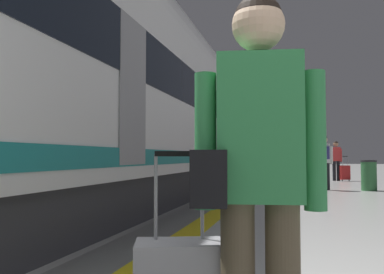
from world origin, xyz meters
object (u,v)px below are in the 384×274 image
traveller_foreground (256,167)px  passenger_near (283,159)px  passenger_mid (336,158)px  duffel_bag_far (314,185)px  duffel_bag_near (293,183)px  suitcase_mid (345,173)px  high_speed_train (148,98)px  waste_bin (369,175)px  passenger_far (324,158)px

traveller_foreground → passenger_near: 12.33m
passenger_mid → duffel_bag_far: (-1.14, -5.40, -0.82)m
duffel_bag_near → suitcase_mid: bearing=62.7°
high_speed_train → waste_bin: (5.74, 3.38, -2.04)m
passenger_mid → passenger_far: 5.18m
duffel_bag_far → waste_bin: bearing=12.4°
traveller_foreground → passenger_near: bearing=91.0°
high_speed_train → traveller_foreground: size_ratio=17.40×
traveller_foreground → suitcase_mid: traveller_foreground is taller
passenger_near → traveller_foreground: bearing=-89.0°
duffel_bag_near → duffel_bag_far: same height
duffel_bag_near → passenger_mid: (1.76, 4.21, 0.82)m
high_speed_train → passenger_near: high_speed_train is taller
traveller_foreground → waste_bin: (2.29, 11.34, -0.51)m
duffel_bag_near → suitcase_mid: 4.54m
passenger_mid → passenger_far: size_ratio=1.01×
high_speed_train → traveller_foreground: 8.81m
suitcase_mid → duffel_bag_far: 5.43m
passenger_near → duffel_bag_far: passenger_near is taller
passenger_far → passenger_near: bearing=140.1°
passenger_near → duffel_bag_near: passenger_near is taller
duffel_bag_near → waste_bin: size_ratio=0.48×
traveller_foreground → high_speed_train: bearing=113.4°
high_speed_train → suitcase_mid: 10.22m
traveller_foreground → passenger_far: traveller_foreground is taller
traveller_foreground → duffel_bag_near: size_ratio=3.79×
waste_bin → passenger_mid: bearing=94.9°
passenger_far → waste_bin: (1.26, 0.06, -0.52)m
waste_bin → duffel_bag_near: bearing=158.9°
traveller_foreground → duffel_bag_far: size_ratio=3.79×
traveller_foreground → duffel_bag_near: traveller_foreground is taller
passenger_near → duffel_bag_near: size_ratio=3.60×
traveller_foreground → passenger_far: bearing=84.8°
passenger_far → high_speed_train: bearing=-143.4°
passenger_mid → suitcase_mid: bearing=-28.5°
passenger_near → passenger_mid: size_ratio=0.95×
high_speed_train → duffel_bag_far: size_ratio=65.98×
high_speed_train → passenger_far: size_ratio=17.60×
duffel_bag_far → waste_bin: 1.65m
high_speed_train → passenger_near: (3.22, 4.37, -1.58)m
passenger_near → passenger_far: 1.64m
suitcase_mid → passenger_far: (-1.14, -4.94, 0.63)m
high_speed_train → passenger_far: bearing=36.6°
duffel_bag_far → passenger_mid: bearing=78.1°
high_speed_train → waste_bin: size_ratio=31.90×
duffel_bag_far → waste_bin: size_ratio=0.48×
traveller_foreground → passenger_mid: same height
high_speed_train → duffel_bag_near: (3.54, 4.23, -2.35)m
passenger_near → duffel_bag_far: (0.94, -1.34, -0.77)m
high_speed_train → passenger_mid: 10.08m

